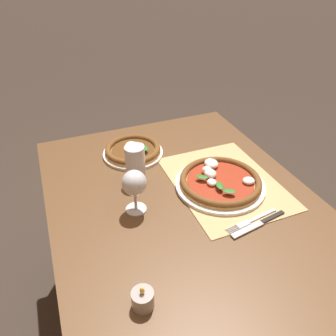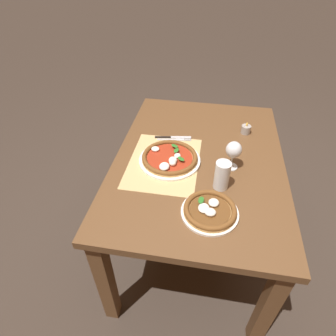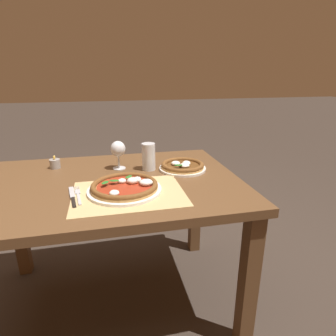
{
  "view_description": "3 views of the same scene",
  "coord_description": "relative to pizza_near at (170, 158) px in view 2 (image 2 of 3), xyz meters",
  "views": [
    {
      "loc": [
        -0.74,
        0.37,
        1.48
      ],
      "look_at": [
        0.19,
        -0.0,
        0.78
      ],
      "focal_mm": 35.0,
      "sensor_mm": 36.0,
      "label": 1
    },
    {
      "loc": [
        1.21,
        0.04,
        1.68
      ],
      "look_at": [
        0.22,
        -0.13,
        0.83
      ],
      "focal_mm": 30.0,
      "sensor_mm": 36.0,
      "label": 2
    },
    {
      "loc": [
        0.0,
        -1.31,
        1.24
      ],
      "look_at": [
        0.26,
        -0.15,
        0.83
      ],
      "focal_mm": 30.0,
      "sensor_mm": 36.0,
      "label": 3
    }
  ],
  "objects": [
    {
      "name": "ground_plane",
      "position": [
        -0.06,
        0.15,
        -0.76
      ],
      "size": [
        24.0,
        24.0,
        0.0
      ],
      "primitive_type": "plane",
      "color": "#382D26"
    },
    {
      "name": "dining_table",
      "position": [
        -0.06,
        0.15,
        -0.13
      ],
      "size": [
        1.27,
        0.9,
        0.74
      ],
      "color": "brown",
      "rests_on": "ground"
    },
    {
      "name": "paper_placemat",
      "position": [
        0.01,
        -0.03,
        -0.02
      ],
      "size": [
        0.48,
        0.36,
        0.0
      ],
      "primitive_type": "cube",
      "color": "tan",
      "rests_on": "dining_table"
    },
    {
      "name": "pizza_near",
      "position": [
        0.0,
        0.0,
        0.0
      ],
      "size": [
        0.33,
        0.33,
        0.05
      ],
      "color": "white",
      "rests_on": "paper_placemat"
    },
    {
      "name": "pizza_far",
      "position": [
        0.33,
        0.23,
        -0.0
      ],
      "size": [
        0.25,
        0.25,
        0.05
      ],
      "color": "white",
      "rests_on": "dining_table"
    },
    {
      "name": "wine_glass",
      "position": [
        -0.01,
        0.32,
        0.08
      ],
      "size": [
        0.08,
        0.08,
        0.16
      ],
      "color": "silver",
      "rests_on": "dining_table"
    },
    {
      "name": "pint_glass",
      "position": [
        0.15,
        0.27,
        0.05
      ],
      "size": [
        0.07,
        0.07,
        0.15
      ],
      "color": "silver",
      "rests_on": "dining_table"
    },
    {
      "name": "fork",
      "position": [
        -0.2,
        -0.01,
        -0.02
      ],
      "size": [
        0.05,
        0.2,
        0.0
      ],
      "color": "#B7B7BC",
      "rests_on": "paper_placemat"
    },
    {
      "name": "knife",
      "position": [
        -0.22,
        -0.02,
        -0.02
      ],
      "size": [
        0.05,
        0.21,
        0.01
      ],
      "color": "black",
      "rests_on": "paper_placemat"
    },
    {
      "name": "votive_candle",
      "position": [
        -0.35,
        0.41,
        0.0
      ],
      "size": [
        0.06,
        0.06,
        0.07
      ],
      "color": "gray",
      "rests_on": "dining_table"
    }
  ]
}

